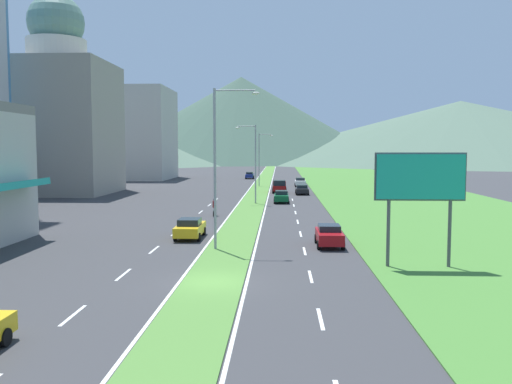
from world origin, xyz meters
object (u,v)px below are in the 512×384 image
car_1 (190,228)px  motorcycle_rider (215,209)px  street_lamp_mid (254,159)px  pickup_truck_0 (279,186)px  street_lamp_near (219,159)px  car_2 (281,197)px  billboard_roadside (420,182)px  street_lamp_far (261,156)px  car_4 (250,175)px  car_5 (329,235)px  car_6 (300,182)px  car_0 (302,189)px

car_1 → motorcycle_rider: (0.25, 13.58, -0.04)m
street_lamp_mid → pickup_truck_0: 17.45m
street_lamp_near → car_2: (4.25, 31.79, -5.41)m
street_lamp_mid → car_2: (3.44, 1.61, -4.75)m
car_1 → motorcycle_rider: bearing=-1.0°
billboard_roadside → motorcycle_rider: size_ratio=3.33×
street_lamp_far → pickup_truck_0: (3.40, -13.56, -4.40)m
street_lamp_mid → pickup_truck_0: street_lamp_mid is taller
billboard_roadside → car_4: 90.66m
street_lamp_far → car_5: bearing=-83.2°
car_6 → car_4: bearing=-156.5°
car_0 → car_5: car_5 is taller
car_5 → motorcycle_rider: motorcycle_rider is taller
street_lamp_far → car_5: (6.98, -58.67, -4.60)m
motorcycle_rider → car_0: bearing=-20.8°
car_0 → car_1: (-10.15, -39.61, 0.06)m
billboard_roadside → car_5: size_ratio=1.63×
street_lamp_far → pickup_truck_0: bearing=-75.9°
car_4 → motorcycle_rider: size_ratio=2.39×
car_1 → car_5: size_ratio=1.09×
car_6 → street_lamp_mid: bearing=-12.8°
motorcycle_rider → car_2: bearing=-26.4°
car_4 → billboard_roadside: bearing=-170.6°
street_lamp_near → street_lamp_mid: 30.20m
motorcycle_rider → pickup_truck_0: bearing=-12.9°
car_6 → motorcycle_rider: bearing=-13.6°
car_2 → car_4: 53.01m
car_1 → car_6: bearing=-10.6°
car_2 → car_5: (3.31, -30.16, 0.01)m
street_lamp_mid → motorcycle_rider: street_lamp_mid is taller
car_2 → pickup_truck_0: pickup_truck_0 is taller
car_4 → street_lamp_far: bearing=-172.2°
car_1 → car_4: size_ratio=0.93×
street_lamp_mid → billboard_roadside: street_lamp_mid is taller
billboard_roadside → car_2: billboard_roadside is taller
pickup_truck_0 → car_1: bearing=-9.1°
street_lamp_far → car_2: (3.67, -28.51, -4.61)m
street_lamp_mid → car_2: bearing=25.0°
street_lamp_mid → car_5: street_lamp_mid is taller
billboard_roadside → car_2: (-7.84, 36.79, -4.20)m
street_lamp_near → street_lamp_mid: size_ratio=1.12×
street_lamp_near → billboard_roadside: 13.15m
car_5 → car_6: car_6 is taller
billboard_roadside → car_0: billboard_roadside is taller
street_lamp_mid → car_4: bearing=93.7°
car_4 → car_2: bearing=-172.4°
car_1 → street_lamp_mid: bearing=-8.0°
motorcycle_rider → street_lamp_near: bearing=-172.0°
street_lamp_far → car_2: 29.11m
street_lamp_far → car_4: size_ratio=1.97×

